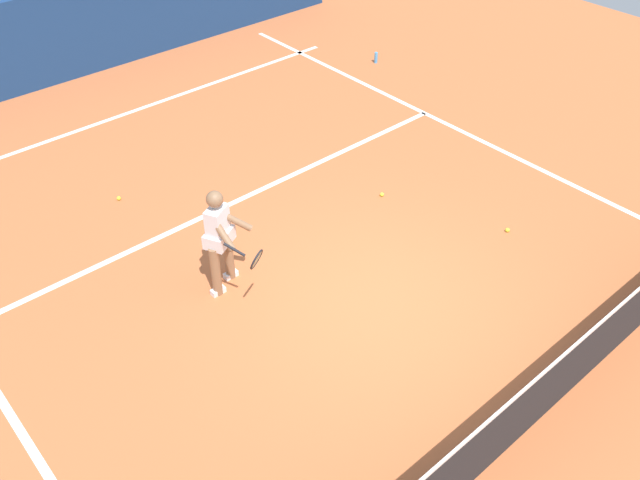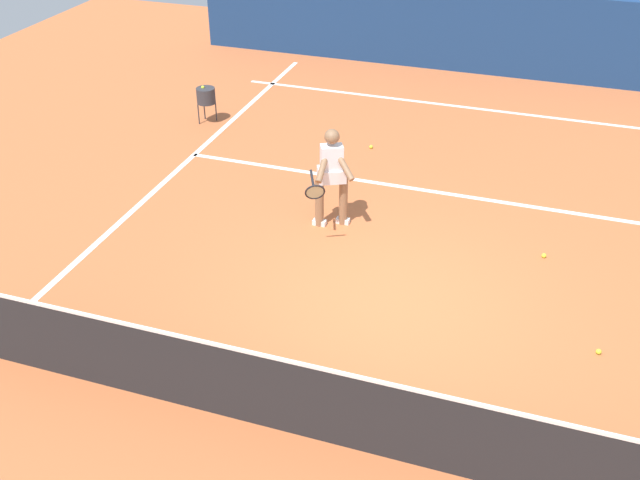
{
  "view_description": "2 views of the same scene",
  "coord_description": "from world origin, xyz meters",
  "px_view_note": "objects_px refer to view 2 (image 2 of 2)",
  "views": [
    {
      "loc": [
        4.85,
        4.39,
        6.31
      ],
      "look_at": [
        0.44,
        -0.67,
        0.9
      ],
      "focal_mm": 37.98,
      "sensor_mm": 36.0,
      "label": 1
    },
    {
      "loc": [
        -1.57,
        7.55,
        5.79
      ],
      "look_at": [
        0.94,
        0.07,
        0.81
      ],
      "focal_mm": 41.58,
      "sensor_mm": 36.0,
      "label": 2
    }
  ],
  "objects_px": {
    "tennis_ball_mid": "(544,256)",
    "ball_hopper": "(206,96)",
    "tennis_player": "(331,175)",
    "tennis_ball_near": "(599,352)",
    "tennis_ball_far": "(371,147)"
  },
  "relations": [
    {
      "from": "tennis_ball_far",
      "to": "ball_hopper",
      "type": "height_order",
      "value": "ball_hopper"
    },
    {
      "from": "tennis_player",
      "to": "tennis_ball_mid",
      "type": "height_order",
      "value": "tennis_player"
    },
    {
      "from": "tennis_ball_mid",
      "to": "ball_hopper",
      "type": "relative_size",
      "value": 0.09
    },
    {
      "from": "tennis_ball_far",
      "to": "tennis_ball_near",
      "type": "bearing_deg",
      "value": 131.16
    },
    {
      "from": "tennis_ball_mid",
      "to": "tennis_ball_far",
      "type": "relative_size",
      "value": 1.0
    },
    {
      "from": "tennis_ball_near",
      "to": "tennis_ball_far",
      "type": "xyz_separation_m",
      "value": [
        4.03,
        -4.61,
        0.0
      ]
    },
    {
      "from": "ball_hopper",
      "to": "tennis_player",
      "type": "bearing_deg",
      "value": 139.74
    },
    {
      "from": "ball_hopper",
      "to": "tennis_ball_mid",
      "type": "bearing_deg",
      "value": 156.72
    },
    {
      "from": "ball_hopper",
      "to": "tennis_ball_near",
      "type": "bearing_deg",
      "value": 147.22
    },
    {
      "from": "tennis_player",
      "to": "tennis_ball_far",
      "type": "xyz_separation_m",
      "value": [
        0.13,
        -2.81,
        -0.81
      ]
    },
    {
      "from": "tennis_ball_near",
      "to": "ball_hopper",
      "type": "height_order",
      "value": "ball_hopper"
    },
    {
      "from": "tennis_player",
      "to": "tennis_ball_mid",
      "type": "relative_size",
      "value": 23.48
    },
    {
      "from": "tennis_ball_mid",
      "to": "ball_hopper",
      "type": "xyz_separation_m",
      "value": [
        6.61,
        -2.84,
        0.51
      ]
    },
    {
      "from": "tennis_player",
      "to": "tennis_ball_near",
      "type": "xyz_separation_m",
      "value": [
        -3.89,
        1.8,
        -0.81
      ]
    },
    {
      "from": "tennis_ball_far",
      "to": "ball_hopper",
      "type": "bearing_deg",
      "value": -2.44
    }
  ]
}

